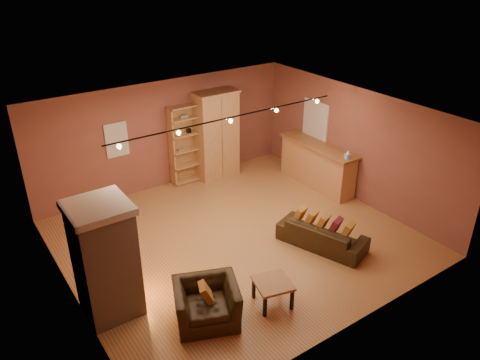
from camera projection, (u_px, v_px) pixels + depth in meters
floor at (237, 238)px, 10.23m from camera, size 7.00×7.00×0.00m
ceiling at (236, 116)px, 8.97m from camera, size 7.00×7.00×0.00m
back_wall at (165, 134)px, 11.99m from camera, size 7.00×0.02×2.80m
left_wall at (64, 235)px, 7.82m from camera, size 0.02×6.50×2.80m
right_wall at (355, 145)px, 11.37m from camera, size 0.02×6.50×2.80m
fireplace at (106, 260)px, 7.77m from camera, size 1.01×0.98×2.12m
back_window at (117, 140)px, 11.25m from camera, size 0.56×0.04×0.86m
bookcase at (185, 143)px, 12.29m from camera, size 0.87×0.34×2.13m
armoire at (216, 134)px, 12.53m from camera, size 1.18×0.67×2.39m
bar_counter at (317, 165)px, 12.28m from camera, size 0.64×2.41×1.15m
tissue_box at (348, 155)px, 11.19m from camera, size 0.15×0.15×0.22m
right_window at (316, 119)px, 12.28m from camera, size 0.05×0.90×1.00m
loveseat at (322, 230)px, 9.81m from camera, size 1.13×1.94×0.77m
armchair at (206, 298)px, 7.80m from camera, size 1.26×1.05×0.94m
coffee_table at (273, 285)px, 8.20m from camera, size 0.75×0.75×0.47m
track_rail at (231, 119)px, 9.17m from camera, size 5.20×0.09×0.13m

